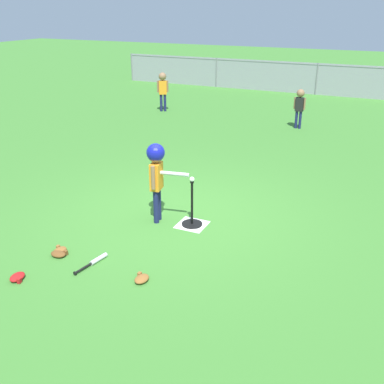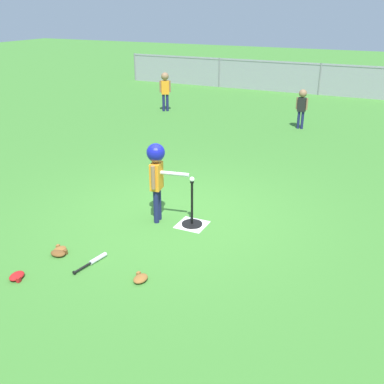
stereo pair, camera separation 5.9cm
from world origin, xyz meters
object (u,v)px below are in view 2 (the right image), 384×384
at_px(batting_tee, 192,218).
at_px(batter_child, 157,167).
at_px(glove_by_plate, 60,250).
at_px(glove_near_bats, 17,276).
at_px(spare_bat_silver, 95,260).
at_px(glove_outfield_drop, 140,278).
at_px(glove_tossed_aside, 58,253).
at_px(baseball_on_tee, 192,179).
at_px(fielder_deep_left, 165,86).
at_px(fielder_deep_center, 302,104).

relative_size(batting_tee, batter_child, 0.57).
bearing_deg(glove_by_plate, glove_near_bats, -93.59).
xyz_separation_m(spare_bat_silver, glove_outfield_drop, (0.77, -0.11, 0.01)).
bearing_deg(glove_near_bats, glove_tossed_aside, 82.22).
xyz_separation_m(batting_tee, batter_child, (-0.54, -0.10, 0.78)).
xyz_separation_m(batting_tee, baseball_on_tee, (0.00, -0.00, 0.64)).
bearing_deg(spare_bat_silver, glove_near_bats, -131.63).
xyz_separation_m(fielder_deep_left, spare_bat_silver, (3.48, -8.39, -0.74)).
bearing_deg(batting_tee, glove_by_plate, -130.10).
bearing_deg(batting_tee, fielder_deep_center, 88.44).
relative_size(fielder_deep_left, glove_by_plate, 5.08).
bearing_deg(batting_tee, glove_near_bats, -120.50).
bearing_deg(glove_outfield_drop, batting_tee, 92.74).
bearing_deg(baseball_on_tee, glove_tossed_aside, -127.77).
bearing_deg(fielder_deep_left, glove_near_bats, -72.72).
xyz_separation_m(baseball_on_tee, glove_outfield_drop, (0.08, -1.65, -0.72)).
bearing_deg(batter_child, spare_bat_silver, -95.91).
bearing_deg(glove_tossed_aside, glove_outfield_drop, -1.86).
relative_size(glove_by_plate, glove_near_bats, 0.97).
distance_m(batting_tee, glove_by_plate, 2.00).
xyz_separation_m(glove_near_bats, glove_outfield_drop, (1.42, 0.62, 0.00)).
height_order(baseball_on_tee, glove_outfield_drop, baseball_on_tee).
relative_size(spare_bat_silver, glove_outfield_drop, 2.54).
relative_size(batter_child, glove_outfield_drop, 5.65).
height_order(fielder_deep_center, glove_by_plate, fielder_deep_center).
xyz_separation_m(spare_bat_silver, glove_near_bats, (-0.64, -0.72, 0.01)).
relative_size(batting_tee, baseball_on_tee, 9.70).
distance_m(fielder_deep_center, spare_bat_silver, 8.12).
height_order(fielder_deep_left, glove_by_plate, fielder_deep_left).
distance_m(batter_child, fielder_deep_center, 6.65).
relative_size(batter_child, glove_tossed_aside, 5.54).
bearing_deg(glove_by_plate, fielder_deep_center, 79.65).
relative_size(baseball_on_tee, fielder_deep_left, 0.06).
xyz_separation_m(batter_child, glove_near_bats, (-0.79, -2.17, -0.86)).
height_order(fielder_deep_center, glove_tossed_aside, fielder_deep_center).
xyz_separation_m(baseball_on_tee, fielder_deep_center, (0.18, 6.50, -0.07)).
relative_size(batting_tee, glove_by_plate, 3.04).
xyz_separation_m(glove_by_plate, glove_outfield_drop, (1.37, -0.12, 0.00)).
xyz_separation_m(batting_tee, fielder_deep_center, (0.18, 6.50, 0.57)).
xyz_separation_m(fielder_deep_center, glove_near_bats, (-1.51, -8.77, -0.65)).
bearing_deg(glove_outfield_drop, glove_tossed_aside, 178.14).
height_order(batter_child, spare_bat_silver, batter_child).
xyz_separation_m(fielder_deep_left, glove_tossed_aside, (2.92, -8.45, -0.74)).
bearing_deg(batter_child, baseball_on_tee, 10.27).
bearing_deg(glove_by_plate, batter_child, 62.46).
xyz_separation_m(baseball_on_tee, glove_near_bats, (-1.34, -2.27, -0.72)).
distance_m(baseball_on_tee, fielder_deep_center, 6.51).
bearing_deg(fielder_deep_center, glove_outfield_drop, -90.69).
relative_size(batting_tee, fielder_deep_left, 0.60).
distance_m(fielder_deep_center, glove_outfield_drop, 8.18).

